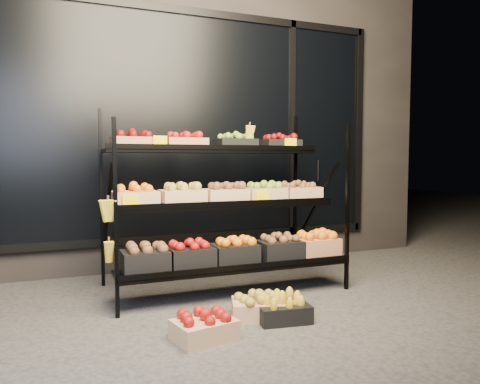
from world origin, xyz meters
name	(u,v)px	position (x,y,z in m)	size (l,w,h in m)	color
ground	(252,308)	(0.00, 0.00, 0.00)	(24.00, 24.00, 0.00)	#514F4C
building	(171,116)	(0.00, 2.59, 1.75)	(6.00, 2.08, 3.50)	#2D2826
display_rack	(224,204)	(-0.01, 0.60, 0.79)	(2.18, 1.02, 1.66)	black
tag_floor_b	(296,314)	(0.17, -0.40, 0.06)	(0.13, 0.01, 0.12)	#F7D400
floor_crate_left	(204,326)	(-0.55, -0.48, 0.09)	(0.44, 0.36, 0.20)	#D9AA7D
floor_crate_midleft	(283,309)	(0.09, -0.35, 0.09)	(0.41, 0.33, 0.19)	black
floor_crate_midright	(258,306)	(-0.05, -0.22, 0.09)	(0.46, 0.40, 0.20)	#D9AA7D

